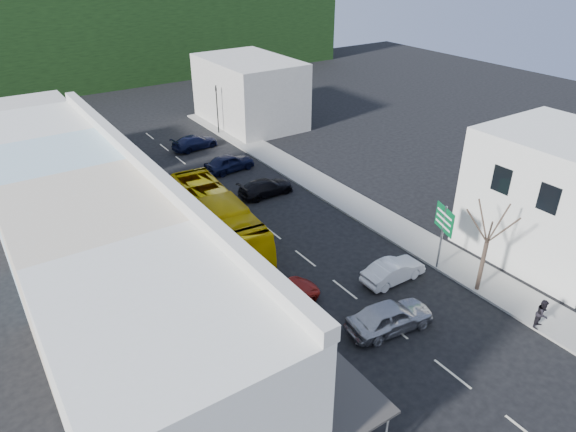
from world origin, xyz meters
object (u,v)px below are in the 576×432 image
(car_white, at_px, (393,270))
(street_tree, at_px, (487,242))
(pedestrian_right, at_px, (543,314))
(traffic_signal, at_px, (217,110))
(car_silver, at_px, (390,318))
(direction_sign, at_px, (441,239))
(bus, at_px, (218,219))
(pedestrian_left, at_px, (206,293))
(car_red, at_px, (282,295))

(car_white, distance_m, street_tree, 5.51)
(pedestrian_right, height_order, traffic_signal, traffic_signal)
(street_tree, xyz_separation_m, traffic_signal, (0.01, 33.00, -0.75))
(car_silver, distance_m, direction_sign, 7.01)
(bus, bearing_deg, pedestrian_right, -56.08)
(direction_sign, xyz_separation_m, traffic_signal, (0.21, 30.13, 0.37))
(traffic_signal, bearing_deg, bus, 81.58)
(bus, bearing_deg, direction_sign, -43.36)
(car_white, relative_size, street_tree, 0.66)
(pedestrian_left, xyz_separation_m, street_tree, (13.80, -7.32, 2.31))
(car_red, bearing_deg, pedestrian_right, -133.12)
(car_white, relative_size, pedestrian_left, 2.59)
(bus, bearing_deg, traffic_signal, 67.80)
(car_silver, distance_m, car_red, 6.00)
(car_silver, relative_size, car_red, 0.96)
(bus, relative_size, pedestrian_left, 6.82)
(pedestrian_left, bearing_deg, traffic_signal, -29.66)
(car_red, xyz_separation_m, pedestrian_right, (10.18, -9.19, 0.30))
(pedestrian_left, distance_m, traffic_signal, 29.20)
(car_red, distance_m, pedestrian_right, 13.72)
(direction_sign, relative_size, street_tree, 0.66)
(street_tree, bearing_deg, direction_sign, 94.10)
(car_silver, bearing_deg, street_tree, -86.19)
(car_red, bearing_deg, traffic_signal, -21.20)
(car_red, height_order, pedestrian_left, pedestrian_left)
(car_silver, bearing_deg, direction_sign, -61.59)
(car_red, relative_size, pedestrian_left, 2.71)
(pedestrian_left, distance_m, street_tree, 15.79)
(traffic_signal, bearing_deg, car_white, 102.02)
(pedestrian_right, xyz_separation_m, street_tree, (0.03, 3.97, 2.31))
(pedestrian_left, relative_size, direction_sign, 0.39)
(bus, distance_m, pedestrian_right, 20.16)
(car_silver, bearing_deg, car_red, 44.34)
(car_silver, height_order, direction_sign, direction_sign)
(car_silver, xyz_separation_m, traffic_signal, (6.61, 32.58, 1.86))
(direction_sign, bearing_deg, car_white, -171.31)
(pedestrian_right, bearing_deg, car_silver, 135.94)
(pedestrian_left, bearing_deg, car_red, -121.67)
(bus, bearing_deg, car_silver, -71.43)
(car_red, xyz_separation_m, direction_sign, (10.00, -2.35, 1.49))
(bus, xyz_separation_m, car_white, (6.49, -10.11, -0.85))
(car_red, distance_m, street_tree, 11.75)
(car_white, height_order, direction_sign, direction_sign)
(pedestrian_right, xyz_separation_m, direction_sign, (-0.18, 6.84, 1.19))
(direction_sign, bearing_deg, street_tree, -65.67)
(car_silver, distance_m, pedestrian_left, 9.98)
(bus, xyz_separation_m, street_tree, (9.85, -13.62, 1.76))
(bus, height_order, traffic_signal, traffic_signal)
(pedestrian_right, relative_size, traffic_signal, 0.33)
(street_tree, bearing_deg, car_silver, 176.37)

